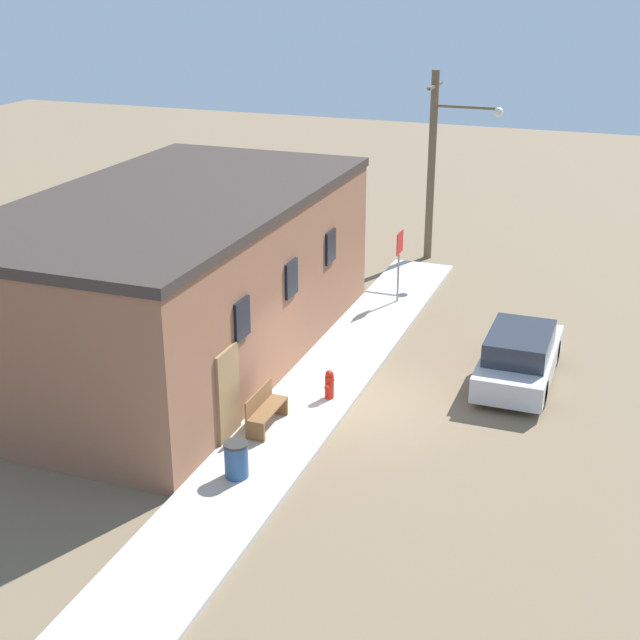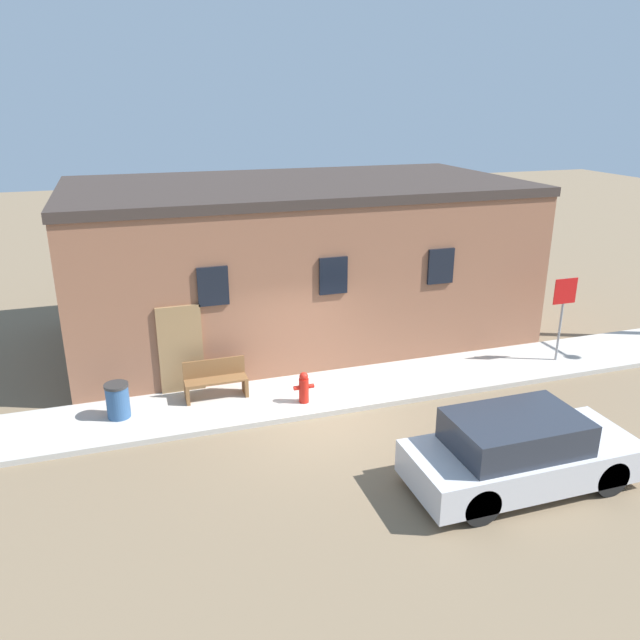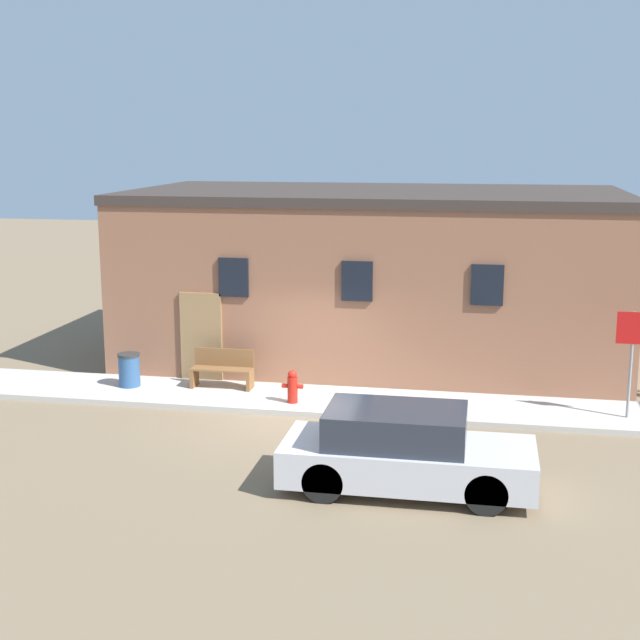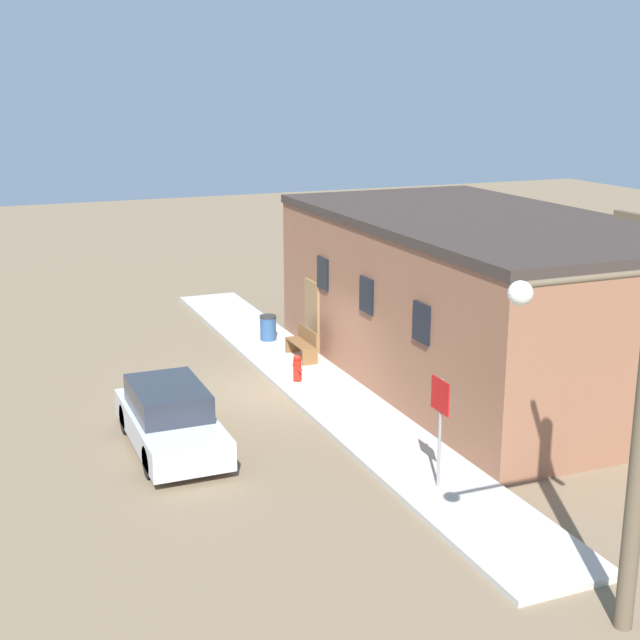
{
  "view_description": "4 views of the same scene",
  "coord_description": "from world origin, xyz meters",
  "px_view_note": "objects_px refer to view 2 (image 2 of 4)",
  "views": [
    {
      "loc": [
        -18.24,
        -5.86,
        9.8
      ],
      "look_at": [
        0.28,
        1.03,
        1.88
      ],
      "focal_mm": 50.0,
      "sensor_mm": 36.0,
      "label": 1
    },
    {
      "loc": [
        -3.79,
        -11.48,
        6.57
      ],
      "look_at": [
        0.28,
        1.03,
        1.88
      ],
      "focal_mm": 35.0,
      "sensor_mm": 36.0,
      "label": 2
    },
    {
      "loc": [
        3.77,
        -17.42,
        5.81
      ],
      "look_at": [
        0.28,
        1.03,
        1.88
      ],
      "focal_mm": 50.0,
      "sensor_mm": 36.0,
      "label": 3
    },
    {
      "loc": [
        20.62,
        -7.38,
        7.8
      ],
      "look_at": [
        0.28,
        1.03,
        1.88
      ],
      "focal_mm": 50.0,
      "sensor_mm": 36.0,
      "label": 4
    }
  ],
  "objects_px": {
    "parked_car": "(520,452)",
    "bench": "(216,380)",
    "fire_hydrant": "(304,387)",
    "stop_sign": "(563,304)",
    "trash_bin": "(118,400)"
  },
  "relations": [
    {
      "from": "parked_car",
      "to": "bench",
      "type": "bearing_deg",
      "value": 133.13
    },
    {
      "from": "fire_hydrant",
      "to": "bench",
      "type": "distance_m",
      "value": 2.03
    },
    {
      "from": "parked_car",
      "to": "stop_sign",
      "type": "bearing_deg",
      "value": 46.01
    },
    {
      "from": "trash_bin",
      "to": "parked_car",
      "type": "relative_size",
      "value": 0.18
    },
    {
      "from": "fire_hydrant",
      "to": "trash_bin",
      "type": "xyz_separation_m",
      "value": [
        -3.96,
        0.57,
        0.03
      ]
    },
    {
      "from": "stop_sign",
      "to": "bench",
      "type": "xyz_separation_m",
      "value": [
        -8.78,
        0.62,
        -1.12
      ]
    },
    {
      "from": "fire_hydrant",
      "to": "parked_car",
      "type": "distance_m",
      "value": 4.92
    },
    {
      "from": "bench",
      "to": "parked_car",
      "type": "height_order",
      "value": "parked_car"
    },
    {
      "from": "trash_bin",
      "to": "parked_car",
      "type": "height_order",
      "value": "parked_car"
    },
    {
      "from": "stop_sign",
      "to": "bench",
      "type": "distance_m",
      "value": 8.87
    },
    {
      "from": "trash_bin",
      "to": "parked_car",
      "type": "distance_m",
      "value": 8.18
    },
    {
      "from": "bench",
      "to": "parked_car",
      "type": "bearing_deg",
      "value": -46.87
    },
    {
      "from": "bench",
      "to": "trash_bin",
      "type": "relative_size",
      "value": 1.83
    },
    {
      "from": "stop_sign",
      "to": "fire_hydrant",
      "type": "bearing_deg",
      "value": -177.82
    },
    {
      "from": "trash_bin",
      "to": "parked_car",
      "type": "xyz_separation_m",
      "value": [
        6.75,
        -4.62,
        0.15
      ]
    }
  ]
}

